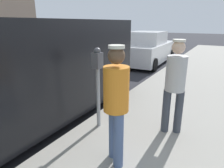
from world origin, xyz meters
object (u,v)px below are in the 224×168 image
pedestrian_in_gray (175,82)px  parked_sedan_ahead (147,49)px  parking_meter_near (98,75)px  parked_van (36,68)px  pedestrian_in_orange (116,100)px

pedestrian_in_gray → parked_sedan_ahead: 7.15m
parking_meter_near → parked_sedan_ahead: 7.22m
pedestrian_in_gray → parked_van: bearing=-167.4°
parking_meter_near → parked_van: size_ratio=0.29×
pedestrian_in_orange → parked_sedan_ahead: bearing=107.4°
parked_van → pedestrian_in_gray: bearing=12.6°
pedestrian_in_orange → parked_sedan_ahead: size_ratio=0.38×
pedestrian_in_orange → parked_sedan_ahead: 8.13m
parking_meter_near → pedestrian_in_gray: size_ratio=0.91×
parking_meter_near → parked_sedan_ahead: (-1.63, 7.02, -0.43)m
parking_meter_near → pedestrian_in_gray: (1.27, 0.49, -0.07)m
parked_van → parking_meter_near: bearing=4.8°
parking_meter_near → parked_van: bearing=-175.2°
pedestrian_in_orange → parked_van: parked_van is taller
pedestrian_in_gray → parked_sedan_ahead: bearing=114.0°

